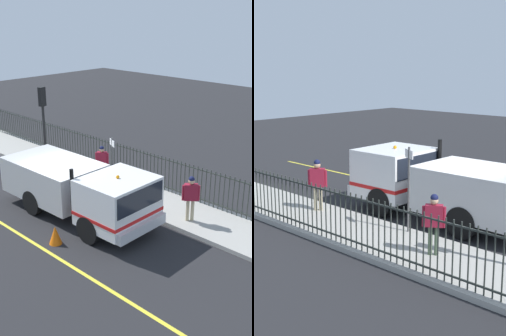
% 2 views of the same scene
% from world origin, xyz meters
% --- Properties ---
extents(ground_plane, '(60.04, 60.04, 0.00)m').
position_xyz_m(ground_plane, '(0.00, 0.00, 0.00)').
color(ground_plane, '#232326').
rests_on(ground_plane, ground).
extents(sidewalk_slab, '(2.43, 27.29, 0.14)m').
position_xyz_m(sidewalk_slab, '(2.90, 0.00, 0.07)').
color(sidewalk_slab, '#A3A099').
rests_on(sidewalk_slab, ground).
extents(lane_marking, '(0.12, 24.56, 0.01)m').
position_xyz_m(lane_marking, '(-2.32, 0.00, 0.00)').
color(lane_marking, yellow).
rests_on(lane_marking, ground).
extents(work_truck, '(2.50, 6.58, 2.40)m').
position_xyz_m(work_truck, '(0.03, -1.02, 1.22)').
color(work_truck, white).
rests_on(work_truck, ground).
extents(worker_standing, '(0.48, 0.51, 1.71)m').
position_xyz_m(worker_standing, '(2.40, -4.12, 1.19)').
color(worker_standing, maroon).
rests_on(worker_standing, sidewalk_slab).
extents(pedestrian_distant, '(0.42, 0.51, 1.59)m').
position_xyz_m(pedestrian_distant, '(2.86, 1.00, 1.12)').
color(pedestrian_distant, maroon).
rests_on(pedestrian_distant, sidewalk_slab).
extents(iron_fence, '(0.04, 23.23, 1.49)m').
position_xyz_m(iron_fence, '(3.92, 0.00, 0.89)').
color(iron_fence, '#2D332D').
rests_on(iron_fence, sidewalk_slab).
extents(traffic_light_near, '(0.33, 0.26, 3.93)m').
position_xyz_m(traffic_light_near, '(1.89, 3.82, 2.93)').
color(traffic_light_near, black).
rests_on(traffic_light_near, sidewalk_slab).
extents(traffic_cone, '(0.43, 0.43, 0.62)m').
position_xyz_m(traffic_cone, '(-1.82, -1.75, 0.31)').
color(traffic_cone, orange).
rests_on(traffic_cone, ground).
extents(street_sign, '(0.25, 0.46, 2.48)m').
position_xyz_m(street_sign, '(1.95, -0.59, 1.68)').
color(street_sign, '#4C4C4C').
rests_on(street_sign, sidewalk_slab).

